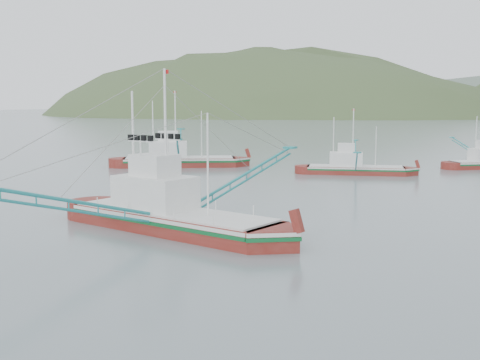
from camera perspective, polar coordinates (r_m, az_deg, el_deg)
The scene contains 5 objects.
ground at distance 40.13m, azimuth -4.17°, elevation -5.50°, with size 1200.00×1200.00×0.00m, color slate.
main_boat at distance 42.29m, azimuth -6.67°, elevation -2.09°, with size 16.99×29.73×12.11m.
bg_boat_far at distance 76.52m, azimuth 10.84°, elevation 1.83°, with size 12.43×21.14×8.82m.
bg_boat_left at distance 84.47m, azimuth -5.83°, elevation 2.90°, with size 19.99×25.42×11.38m.
headland_left at distance 441.47m, azimuth 1.82°, elevation 6.20°, with size 448.00×308.00×210.00m, color #3D512A.
Camera 1 is at (21.44, -32.73, 8.92)m, focal length 45.00 mm.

